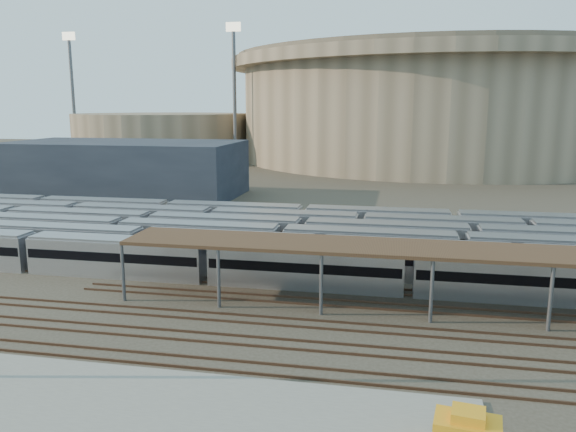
{
  "coord_description": "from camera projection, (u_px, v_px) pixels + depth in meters",
  "views": [
    {
      "loc": [
        14.85,
        -41.26,
        16.59
      ],
      "look_at": [
        4.32,
        12.0,
        5.85
      ],
      "focal_mm": 35.0,
      "sensor_mm": 36.0,
      "label": 1
    }
  ],
  "objects": [
    {
      "name": "subway_trains",
      "position": [
        271.0,
        239.0,
        63.0
      ],
      "size": [
        127.45,
        23.9,
        3.6
      ],
      "color": "silver",
      "rests_on": "ground"
    },
    {
      "name": "secondary_arena",
      "position": [
        164.0,
        135.0,
        180.92
      ],
      "size": [
        56.0,
        56.0,
        14.0
      ],
      "primitive_type": "cylinder",
      "color": "gray",
      "rests_on": "ground"
    },
    {
      "name": "service_building",
      "position": [
        126.0,
        169.0,
        104.38
      ],
      "size": [
        42.0,
        20.0,
        10.0
      ],
      "primitive_type": "cube",
      "color": "#1E232D",
      "rests_on": "ground"
    },
    {
      "name": "ground",
      "position": [
        208.0,
        312.0,
        45.76
      ],
      "size": [
        420.0,
        420.0,
        0.0
      ],
      "primitive_type": "plane",
      "color": "#383026",
      "rests_on": "ground"
    },
    {
      "name": "apron",
      "position": [
        38.0,
        397.0,
        32.25
      ],
      "size": [
        50.0,
        9.0,
        0.2
      ],
      "primitive_type": "cube",
      "color": "gray",
      "rests_on": "ground"
    },
    {
      "name": "floodlight_1",
      "position": [
        73.0,
        92.0,
        173.4
      ],
      "size": [
        4.0,
        1.0,
        38.4
      ],
      "color": "#535458",
      "rests_on": "ground"
    },
    {
      "name": "empty_tracks",
      "position": [
        185.0,
        335.0,
        40.93
      ],
      "size": [
        170.0,
        9.62,
        0.18
      ],
      "color": "#4C3323",
      "rests_on": "ground"
    },
    {
      "name": "stadium",
      "position": [
        434.0,
        106.0,
        172.53
      ],
      "size": [
        124.0,
        124.0,
        32.5
      ],
      "color": "gray",
      "rests_on": "ground"
    },
    {
      "name": "inspection_shed",
      "position": [
        487.0,
        254.0,
        44.45
      ],
      "size": [
        60.3,
        6.0,
        5.3
      ],
      "color": "#535458",
      "rests_on": "ground"
    },
    {
      "name": "floodlight_0",
      "position": [
        234.0,
        90.0,
        153.32
      ],
      "size": [
        4.0,
        1.0,
        38.4
      ],
      "color": "#535458",
      "rests_on": "ground"
    },
    {
      "name": "floodlight_3",
      "position": [
        330.0,
        93.0,
        197.63
      ],
      "size": [
        4.0,
        1.0,
        38.4
      ],
      "color": "#535458",
      "rests_on": "ground"
    }
  ]
}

